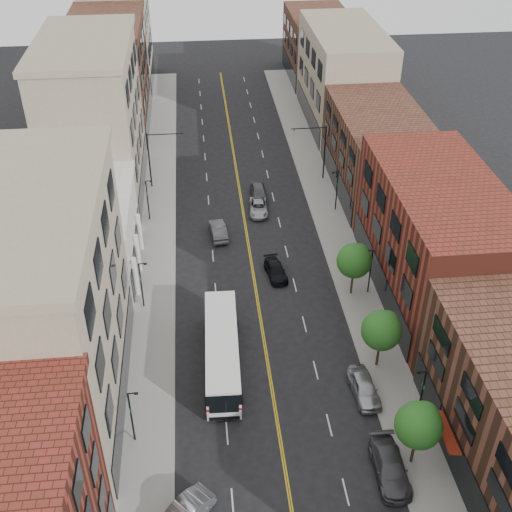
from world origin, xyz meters
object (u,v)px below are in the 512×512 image
object	(u,v)px
car_parked_mid	(390,467)
car_lane_b	(258,207)
car_lane_c	(259,193)
car_lane_behind	(218,230)
car_parked_far	(364,388)
car_lane_a	(276,271)
city_bus	(222,350)

from	to	relation	value
car_parked_mid	car_lane_b	size ratio (longest dim) A/B	1.17
car_lane_c	car_lane_behind	bearing A→B (deg)	-123.77
car_parked_mid	car_parked_far	bearing A→B (deg)	90.31
car_lane_a	car_lane_c	distance (m)	16.04
car_lane_behind	car_lane_b	distance (m)	6.88
car_parked_mid	car_lane_c	distance (m)	41.02
car_parked_far	car_lane_b	size ratio (longest dim) A/B	1.01
car_lane_b	city_bus	bearing A→B (deg)	-99.07
city_bus	car_lane_b	distance (m)	25.83
car_lane_a	car_lane_c	size ratio (longest dim) A/B	0.92
car_lane_behind	car_lane_a	size ratio (longest dim) A/B	1.06
car_parked_mid	car_parked_far	xyz separation A→B (m)	(0.00, 7.71, 0.01)
car_lane_behind	city_bus	bearing A→B (deg)	81.91
car_lane_c	car_parked_far	bearing A→B (deg)	-80.90
city_bus	car_lane_behind	bearing A→B (deg)	89.80
car_parked_mid	car_lane_c	bearing A→B (deg)	97.61
car_lane_a	car_lane_c	bearing A→B (deg)	82.40
car_lane_a	car_lane_b	size ratio (longest dim) A/B	0.93
car_parked_mid	car_parked_far	world-z (taller)	car_parked_far
car_parked_far	car_lane_b	xyz separation A→B (m)	(-5.59, 29.67, -0.16)
city_bus	car_lane_c	distance (m)	29.13
car_lane_behind	car_lane_a	distance (m)	9.70
city_bus	car_lane_behind	world-z (taller)	city_bus
car_parked_far	car_lane_a	distance (m)	17.70
car_lane_behind	car_lane_a	world-z (taller)	car_lane_behind
car_lane_behind	car_parked_mid	bearing A→B (deg)	101.89
city_bus	car_parked_mid	world-z (taller)	city_bus
car_lane_behind	car_lane_c	bearing A→B (deg)	-129.99
car_lane_a	car_lane_behind	bearing A→B (deg)	116.41
car_parked_far	car_lane_behind	world-z (taller)	car_parked_far
car_lane_behind	car_parked_far	bearing A→B (deg)	106.93
car_parked_far	car_lane_b	bearing A→B (deg)	97.03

